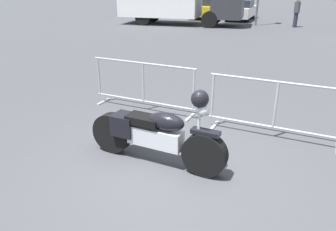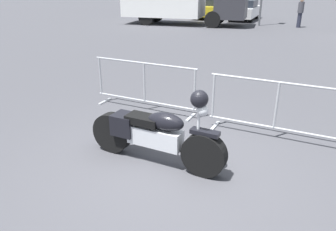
# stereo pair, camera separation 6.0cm
# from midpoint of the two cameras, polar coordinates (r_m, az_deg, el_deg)

# --- Properties ---
(ground_plane) EXTENTS (120.00, 120.00, 0.00)m
(ground_plane) POSITION_cam_midpoint_polar(r_m,az_deg,el_deg) (5.02, 0.55, -9.59)
(ground_plane) COLOR #424247
(motorcycle) EXTENTS (2.30, 0.36, 1.30)m
(motorcycle) POSITION_cam_midpoint_polar(r_m,az_deg,el_deg) (5.02, -1.95, -3.16)
(motorcycle) COLOR black
(motorcycle) RESTS_ON ground
(crowd_barrier_near) EXTENTS (2.43, 0.59, 1.07)m
(crowd_barrier_near) POSITION_cam_midpoint_polar(r_m,az_deg,el_deg) (7.12, -3.89, 5.23)
(crowd_barrier_near) COLOR #9EA0A5
(crowd_barrier_near) RESTS_ON ground
(crowd_barrier_far) EXTENTS (2.43, 0.59, 1.07)m
(crowd_barrier_far) POSITION_cam_midpoint_polar(r_m,az_deg,el_deg) (6.10, 18.56, 1.04)
(crowd_barrier_far) COLOR #9EA0A5
(crowd_barrier_far) RESTS_ON ground
(parked_car_blue) EXTENTS (2.14, 4.21, 1.37)m
(parked_car_blue) POSITION_cam_midpoint_polar(r_m,az_deg,el_deg) (27.33, 2.27, 18.41)
(parked_car_blue) COLOR #284799
(parked_car_blue) RESTS_ON ground
(parked_car_yellow) EXTENTS (2.22, 4.35, 1.42)m
(parked_car_yellow) POSITION_cam_midpoint_polar(r_m,az_deg,el_deg) (25.86, 7.35, 18.07)
(parked_car_yellow) COLOR yellow
(parked_car_yellow) RESTS_ON ground
(parked_car_white) EXTENTS (2.15, 4.22, 1.37)m
(parked_car_white) POSITION_cam_midpoint_polar(r_m,az_deg,el_deg) (24.96, 13.24, 17.48)
(parked_car_white) COLOR white
(parked_car_white) RESTS_ON ground
(pedestrian) EXTENTS (0.39, 0.39, 1.69)m
(pedestrian) POSITION_cam_midpoint_polar(r_m,az_deg,el_deg) (21.85, 22.14, 16.42)
(pedestrian) COLOR #262838
(pedestrian) RESTS_ON ground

